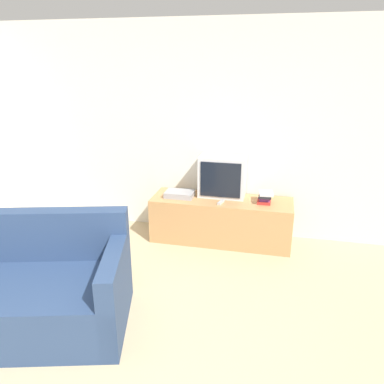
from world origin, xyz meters
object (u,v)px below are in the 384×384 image
television (222,176)px  remote_on_stand (221,202)px  tv_stand (221,220)px  set_top_box (180,194)px  book_stack (265,197)px  couch (0,293)px

television → remote_on_stand: (0.03, -0.25, -0.24)m
tv_stand → set_top_box: (-0.52, -0.03, 0.31)m
television → set_top_box: size_ratio=1.62×
tv_stand → remote_on_stand: (0.01, -0.13, 0.28)m
tv_stand → television: television is taller
tv_stand → television: size_ratio=3.03×
book_stack → set_top_box: bearing=-178.8°
couch → book_stack: couch is taller
television → remote_on_stand: bearing=-83.9°
couch → remote_on_stand: 2.43m
television → book_stack: size_ratio=2.45×
book_stack → remote_on_stand: bearing=-165.8°
remote_on_stand → book_stack: bearing=14.2°
couch → tv_stand: bearing=36.8°
set_top_box → tv_stand: bearing=3.2°
set_top_box → remote_on_stand: bearing=-11.3°
set_top_box → television: bearing=16.5°
remote_on_stand → couch: bearing=-130.2°
remote_on_stand → set_top_box: size_ratio=0.42×
tv_stand → set_top_box: set_top_box is taller
tv_stand → book_stack: bearing=-0.8°
remote_on_stand → set_top_box: set_top_box is taller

